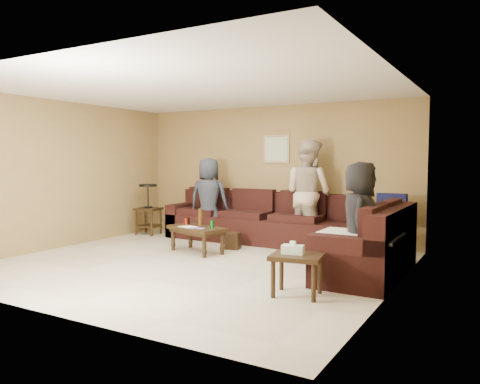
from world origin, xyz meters
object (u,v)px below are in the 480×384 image
(side_table_right, at_px, (296,260))
(person_right, at_px, (360,221))
(sectional_sofa, at_px, (290,232))
(person_middle, at_px, (308,193))
(waste_bin, at_px, (233,241))
(person_left, at_px, (209,199))
(coffee_table, at_px, (197,230))
(end_table_left, at_px, (148,208))

(side_table_right, xyz_separation_m, person_right, (0.42, 1.00, 0.34))
(sectional_sofa, height_order, person_middle, person_middle)
(waste_bin, distance_m, person_left, 1.22)
(sectional_sofa, height_order, person_left, person_left)
(coffee_table, relative_size, end_table_left, 1.09)
(side_table_right, relative_size, person_left, 0.41)
(sectional_sofa, xyz_separation_m, end_table_left, (-3.19, 0.21, 0.20))
(sectional_sofa, xyz_separation_m, person_right, (1.47, -1.23, 0.41))
(side_table_right, bearing_deg, person_right, 67.24)
(person_right, bearing_deg, person_middle, 25.07)
(side_table_right, relative_size, waste_bin, 2.27)
(person_middle, bearing_deg, coffee_table, 63.63)
(sectional_sofa, xyz_separation_m, person_middle, (0.08, 0.56, 0.60))
(person_left, height_order, person_middle, person_middle)
(side_table_right, distance_m, person_left, 3.85)
(person_middle, bearing_deg, waste_bin, 58.05)
(sectional_sofa, xyz_separation_m, person_left, (-1.81, 0.32, 0.44))
(person_left, distance_m, person_right, 3.63)
(person_right, bearing_deg, sectional_sofa, 37.41)
(sectional_sofa, height_order, person_right, person_right)
(coffee_table, distance_m, person_middle, 2.01)
(person_middle, xyz_separation_m, person_right, (1.39, -1.79, -0.18))
(end_table_left, bearing_deg, side_table_right, -29.95)
(end_table_left, height_order, person_left, person_left)
(side_table_right, height_order, person_left, person_left)
(person_right, bearing_deg, end_table_left, 60.09)
(sectional_sofa, bearing_deg, person_right, -39.87)
(coffee_table, relative_size, side_table_right, 1.76)
(person_right, bearing_deg, side_table_right, 144.52)
(waste_bin, bearing_deg, sectional_sofa, 15.38)
(side_table_right, xyz_separation_m, person_middle, (-0.97, 2.80, 0.52))
(waste_bin, bearing_deg, person_right, -22.00)
(coffee_table, xyz_separation_m, person_right, (2.77, -0.44, 0.38))
(end_table_left, relative_size, side_table_right, 1.62)
(coffee_table, bearing_deg, person_right, -8.98)
(end_table_left, xyz_separation_m, person_right, (4.66, -1.44, 0.21))
(side_table_right, relative_size, person_middle, 0.34)
(person_right, bearing_deg, waste_bin, 55.28)
(person_left, height_order, person_right, person_left)
(end_table_left, height_order, person_right, person_right)
(coffee_table, height_order, person_middle, person_middle)
(waste_bin, distance_m, person_right, 2.67)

